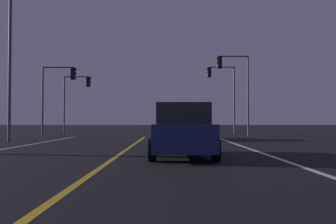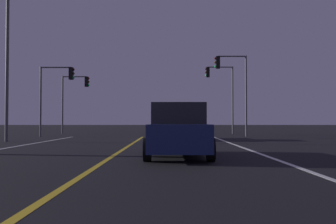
# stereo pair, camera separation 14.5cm
# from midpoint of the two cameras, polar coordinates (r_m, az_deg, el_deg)

# --- Properties ---
(lane_edge_right) EXTENTS (0.16, 31.58, 0.01)m
(lane_edge_right) POSITION_cam_midpoint_polar(r_m,az_deg,el_deg) (10.71, 17.97, -7.52)
(lane_edge_right) COLOR silver
(lane_edge_right) RESTS_ON ground
(lane_center_divider) EXTENTS (0.16, 31.58, 0.01)m
(lane_center_divider) POSITION_cam_midpoint_polar(r_m,az_deg,el_deg) (10.34, -9.93, -7.79)
(lane_center_divider) COLOR gold
(lane_center_divider) RESTS_ON ground
(car_ahead_far) EXTENTS (2.02, 4.30, 1.70)m
(car_ahead_far) POSITION_cam_midpoint_polar(r_m,az_deg,el_deg) (22.44, 0.33, -2.25)
(car_ahead_far) COLOR black
(car_ahead_far) RESTS_ON ground
(car_lead_same_lane) EXTENTS (2.02, 4.30, 1.70)m
(car_lead_same_lane) POSITION_cam_midpoint_polar(r_m,az_deg,el_deg) (11.56, 1.74, -3.07)
(car_lead_same_lane) COLOR black
(car_lead_same_lane) RESTS_ON ground
(traffic_light_near_right) EXTENTS (2.39, 0.36, 5.96)m
(traffic_light_near_right) POSITION_cam_midpoint_polar(r_m,az_deg,el_deg) (27.03, 10.04, 5.40)
(traffic_light_near_right) COLOR #4C4C51
(traffic_light_near_right) RESTS_ON ground
(traffic_light_near_left) EXTENTS (2.56, 0.36, 5.13)m
(traffic_light_near_left) POSITION_cam_midpoint_polar(r_m,az_deg,el_deg) (27.75, -17.15, 4.13)
(traffic_light_near_left) COLOR #4C4C51
(traffic_light_near_left) RESTS_ON ground
(traffic_light_far_right) EXTENTS (2.52, 0.36, 5.98)m
(traffic_light_far_right) POSITION_cam_midpoint_polar(r_m,az_deg,el_deg) (32.42, 8.21, 4.30)
(traffic_light_far_right) COLOR #4C4C51
(traffic_light_far_right) RESTS_ON ground
(traffic_light_far_left) EXTENTS (2.45, 0.36, 5.12)m
(traffic_light_far_left) POSITION_cam_midpoint_polar(r_m,az_deg,el_deg) (33.04, -14.45, 3.22)
(traffic_light_far_left) COLOR #4C4C51
(traffic_light_far_left) RESTS_ON ground
(street_lamp_right_near) EXTENTS (2.11, 0.44, 7.56)m
(street_lamp_right_near) POSITION_cam_midpoint_polar(r_m,az_deg,el_deg) (12.58, 23.75, 15.70)
(street_lamp_right_near) COLOR #4C4C51
(street_lamp_right_near) RESTS_ON ground
(street_lamp_left_mid) EXTENTS (2.29, 0.44, 8.90)m
(street_lamp_left_mid) POSITION_cam_midpoint_polar(r_m,az_deg,el_deg) (22.09, -22.87, 10.25)
(street_lamp_left_mid) COLOR #4C4C51
(street_lamp_left_mid) RESTS_ON ground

